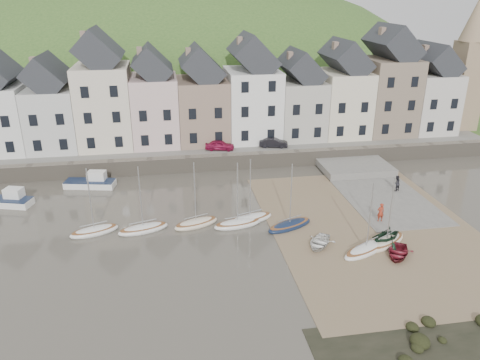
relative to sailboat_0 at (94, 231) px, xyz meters
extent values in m
plane|color=#484339|center=(13.41, -3.05, -0.26)|extent=(160.00, 160.00, 0.00)
cube|color=#345722|center=(13.41, 28.95, 0.49)|extent=(90.00, 30.00, 1.50)
cube|color=slate|center=(13.41, 17.45, 1.29)|extent=(70.00, 7.00, 0.10)
cube|color=slate|center=(13.41, 13.95, 0.64)|extent=(70.00, 1.20, 1.80)
cube|color=#7E6B4D|center=(24.41, -3.05, -0.23)|extent=(18.00, 26.00, 0.06)
cube|color=slate|center=(28.41, 4.95, -0.20)|extent=(8.00, 18.00, 0.12)
ellipsoid|color=#345722|center=(8.41, 56.95, -18.26)|extent=(134.40, 84.00, 84.00)
cylinder|color=#382619|center=(-8.59, 44.95, 17.74)|extent=(0.50, 0.50, 3.00)
cylinder|color=#382619|center=(5.41, 48.95, 17.74)|extent=(0.50, 0.50, 3.00)
cylinder|color=#382619|center=(19.41, 46.95, 17.74)|extent=(0.50, 0.50, 3.00)
cylinder|color=#382619|center=(31.41, 45.95, 17.74)|extent=(0.50, 0.50, 3.00)
cube|color=silver|center=(-12.59, 20.95, 5.24)|extent=(6.00, 8.00, 8.00)
cube|color=silver|center=(-6.64, 20.95, 4.99)|extent=(5.80, 8.00, 7.50)
cube|color=gray|center=(-8.09, 20.95, 11.66)|extent=(0.60, 0.90, 1.40)
cube|color=beige|center=(-0.49, 20.95, 6.24)|extent=(6.40, 8.00, 10.00)
cube|color=gray|center=(-2.09, 20.95, 14.46)|extent=(0.60, 0.90, 1.40)
cube|color=beige|center=(5.56, 20.95, 5.49)|extent=(5.60, 8.00, 8.50)
cube|color=gray|center=(4.16, 20.95, 12.56)|extent=(0.60, 0.90, 1.40)
cube|color=gray|center=(11.51, 20.95, 5.24)|extent=(6.20, 8.00, 8.00)
cube|color=gray|center=(9.96, 20.95, 12.36)|extent=(0.60, 0.90, 1.40)
cube|color=white|center=(17.96, 20.95, 5.74)|extent=(6.60, 8.00, 9.00)
cube|color=gray|center=(16.31, 20.95, 13.56)|extent=(0.60, 0.90, 1.40)
cube|color=#B6B2A6|center=(24.21, 20.95, 4.99)|extent=(5.80, 8.00, 7.50)
cube|color=gray|center=(22.76, 20.95, 11.66)|extent=(0.60, 0.90, 1.40)
cube|color=beige|center=(30.16, 20.95, 5.49)|extent=(6.00, 8.00, 8.50)
cube|color=gray|center=(28.66, 20.95, 12.76)|extent=(0.60, 0.90, 1.40)
cube|color=#82705D|center=(36.41, 20.95, 6.24)|extent=(6.40, 8.00, 10.00)
cube|color=gray|center=(34.81, 20.95, 14.46)|extent=(0.60, 0.90, 1.40)
cube|color=beige|center=(42.56, 20.95, 5.24)|extent=(5.80, 8.00, 8.00)
cube|color=gray|center=(41.11, 20.95, 12.16)|extent=(0.60, 0.90, 1.40)
cube|color=#997F60|center=(47.96, 20.95, 7.24)|extent=(3.50, 3.50, 12.00)
cone|color=#997F60|center=(47.96, 20.95, 16.24)|extent=(4.00, 4.00, 6.00)
ellipsoid|color=white|center=(0.00, 0.00, -0.06)|extent=(4.49, 2.79, 0.84)
ellipsoid|color=brown|center=(0.00, 0.00, 0.16)|extent=(4.12, 2.55, 0.20)
cylinder|color=#B2B5B7|center=(0.00, 0.00, 3.04)|extent=(0.10, 0.10, 5.60)
cylinder|color=#B2B5B7|center=(0.00, 0.00, 0.69)|extent=(2.23, 0.83, 0.08)
ellipsoid|color=white|center=(4.21, -0.25, -0.06)|extent=(4.73, 2.65, 0.84)
ellipsoid|color=brown|center=(4.21, -0.25, 0.16)|extent=(4.34, 2.42, 0.20)
cylinder|color=#B2B5B7|center=(4.21, -0.25, 3.04)|extent=(0.10, 0.10, 5.60)
cylinder|color=#B2B5B7|center=(4.21, -0.25, 0.69)|extent=(2.40, 0.74, 0.08)
ellipsoid|color=beige|center=(8.90, 0.02, -0.06)|extent=(4.49, 2.88, 0.84)
ellipsoid|color=brown|center=(8.90, 0.02, 0.16)|extent=(4.12, 2.63, 0.20)
cylinder|color=#B2B5B7|center=(8.90, 0.02, 3.04)|extent=(0.10, 0.10, 5.60)
cylinder|color=#B2B5B7|center=(8.90, 0.02, 0.69)|extent=(2.21, 0.89, 0.08)
ellipsoid|color=white|center=(12.60, -0.67, -0.06)|extent=(4.65, 2.30, 0.84)
ellipsoid|color=brown|center=(12.60, -0.67, 0.16)|extent=(4.27, 2.10, 0.20)
cylinder|color=#B2B5B7|center=(12.60, -0.67, 3.04)|extent=(0.10, 0.10, 5.60)
cylinder|color=#B2B5B7|center=(12.60, -0.67, 0.69)|extent=(2.42, 0.54, 0.08)
ellipsoid|color=white|center=(13.87, 0.10, -0.06)|extent=(4.80, 2.88, 0.84)
ellipsoid|color=brown|center=(13.87, 0.10, 0.16)|extent=(4.41, 2.63, 0.20)
cylinder|color=#B2B5B7|center=(13.87, 0.10, 3.04)|extent=(0.10, 0.10, 5.60)
cylinder|color=#B2B5B7|center=(13.87, 0.10, 0.69)|extent=(2.40, 0.88, 0.08)
ellipsoid|color=#13203C|center=(17.15, -1.72, -0.06)|extent=(4.85, 3.23, 0.84)
ellipsoid|color=brown|center=(17.15, -1.72, 0.16)|extent=(4.46, 2.96, 0.20)
cylinder|color=#B2B5B7|center=(17.15, -1.72, 3.04)|extent=(0.10, 0.10, 5.60)
cylinder|color=#B2B5B7|center=(17.15, -1.72, 0.69)|extent=(2.37, 1.09, 0.08)
ellipsoid|color=white|center=(22.22, -6.79, -0.06)|extent=(5.15, 3.68, 0.84)
ellipsoid|color=brown|center=(22.22, -6.79, 0.16)|extent=(4.73, 3.36, 0.20)
cylinder|color=#B2B5B7|center=(22.22, -6.79, 3.04)|extent=(0.10, 0.10, 5.60)
cylinder|color=#B2B5B7|center=(22.22, -6.79, 0.69)|extent=(2.48, 1.36, 0.08)
ellipsoid|color=beige|center=(24.39, -5.93, -0.06)|extent=(4.66, 3.67, 0.84)
ellipsoid|color=brown|center=(24.39, -5.93, 0.16)|extent=(4.28, 3.36, 0.20)
cylinder|color=#B2B5B7|center=(24.39, -5.93, 3.04)|extent=(0.10, 0.10, 5.60)
cylinder|color=#B2B5B7|center=(24.39, -5.93, 0.69)|extent=(2.17, 1.39, 0.08)
cube|color=white|center=(-9.20, 7.35, 0.09)|extent=(5.11, 3.04, 0.70)
cube|color=#13203C|center=(-9.20, 7.35, 0.46)|extent=(5.03, 3.06, 0.08)
cube|color=white|center=(-8.51, 7.56, 0.94)|extent=(1.96, 1.64, 1.00)
cube|color=white|center=(-1.74, 10.86, 0.09)|extent=(5.57, 2.75, 0.70)
cube|color=#13203C|center=(-1.74, 10.86, 0.46)|extent=(5.47, 2.78, 0.08)
cube|color=white|center=(-0.96, 11.02, 0.94)|extent=(2.07, 1.56, 1.00)
imported|color=white|center=(18.71, -5.35, 0.12)|extent=(3.64, 3.83, 0.65)
imported|color=black|center=(24.38, -5.86, 0.56)|extent=(3.63, 3.42, 1.53)
imported|color=maroon|center=(24.39, -7.91, 0.12)|extent=(3.67, 3.91, 0.66)
imported|color=#9B2F1C|center=(25.60, -2.01, 0.75)|extent=(0.66, 0.45, 1.79)
imported|color=black|center=(30.32, 4.31, 0.71)|extent=(1.02, 0.93, 1.71)
imported|color=maroon|center=(13.11, 16.45, 1.94)|extent=(3.77, 2.17, 1.21)
imported|color=black|center=(19.86, 16.45, 1.92)|extent=(3.73, 2.04, 1.17)
cube|color=black|center=(21.41, -18.05, -0.24)|extent=(14.00, 6.00, 0.05)
ellipsoid|color=black|center=(22.51, -17.44, -0.16)|extent=(0.53, 0.58, 0.34)
ellipsoid|color=black|center=(22.53, -15.82, -0.09)|extent=(0.90, 0.99, 0.58)
ellipsoid|color=black|center=(20.64, -17.88, -0.12)|extent=(0.75, 0.82, 0.49)
ellipsoid|color=black|center=(21.27, -16.11, -0.11)|extent=(0.80, 0.88, 0.52)
ellipsoid|color=black|center=(21.03, -17.45, -0.03)|extent=(1.19, 1.31, 0.77)
camera|label=1|loc=(6.75, -37.65, 19.52)|focal=34.91mm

